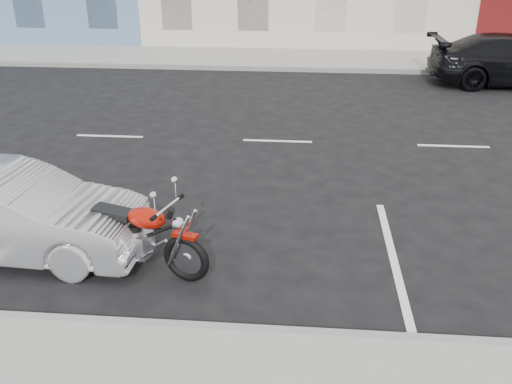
# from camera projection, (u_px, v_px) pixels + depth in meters

# --- Properties ---
(ground) EXTENTS (120.00, 120.00, 0.00)m
(ground) POSITION_uv_depth(u_px,v_px,m) (364.00, 144.00, 13.09)
(ground) COLOR black
(ground) RESTS_ON ground
(sidewalk_far) EXTENTS (80.00, 3.40, 0.15)m
(sidewalk_far) POSITION_uv_depth(u_px,v_px,m) (209.00, 57.00, 21.29)
(sidewalk_far) COLOR gray
(sidewalk_far) RESTS_ON ground
(curb_near) EXTENTS (80.00, 0.12, 0.16)m
(curb_near) POSITION_uv_depth(u_px,v_px,m) (10.00, 319.00, 7.13)
(curb_near) COLOR gray
(curb_near) RESTS_ON ground
(curb_far) EXTENTS (80.00, 0.12, 0.16)m
(curb_far) POSITION_uv_depth(u_px,v_px,m) (201.00, 67.00, 19.76)
(curb_far) COLOR gray
(curb_far) RESTS_ON ground
(motorcycle) EXTENTS (2.17, 0.99, 1.13)m
(motorcycle) POSITION_uv_depth(u_px,v_px,m) (187.00, 249.00, 7.83)
(motorcycle) COLOR black
(motorcycle) RESTS_ON ground
(sedan_silver) EXTENTS (4.10, 1.62, 1.33)m
(sedan_silver) POSITION_uv_depth(u_px,v_px,m) (12.00, 214.00, 8.47)
(sedan_silver) COLOR #A7AAAE
(sedan_silver) RESTS_ON ground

